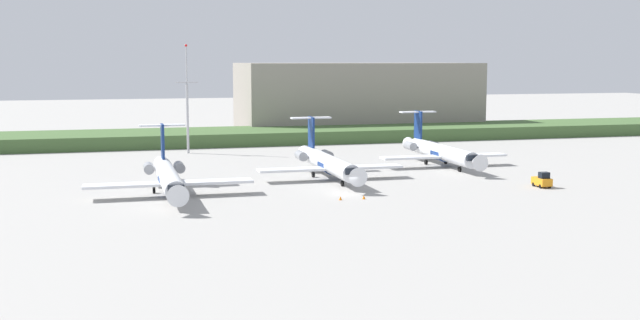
% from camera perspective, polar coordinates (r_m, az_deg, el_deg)
% --- Properties ---
extents(ground_plane, '(500.00, 500.00, 0.00)m').
position_cam_1_polar(ground_plane, '(137.46, -1.66, -0.45)').
color(ground_plane, '#9E9B96').
extents(grass_berm, '(320.00, 20.00, 2.87)m').
position_cam_1_polar(grass_berm, '(178.05, -4.79, 1.77)').
color(grass_berm, '#426033').
rests_on(grass_berm, ground).
extents(regional_jet_nearest, '(22.81, 31.00, 9.00)m').
position_cam_1_polar(regional_jet_nearest, '(110.06, -10.98, -1.20)').
color(regional_jet_nearest, silver).
rests_on(regional_jet_nearest, ground).
extents(regional_jet_second, '(22.81, 31.00, 9.00)m').
position_cam_1_polar(regional_jet_second, '(122.96, 0.57, -0.18)').
color(regional_jet_second, silver).
rests_on(regional_jet_second, ground).
extents(regional_jet_third, '(22.81, 31.00, 9.00)m').
position_cam_1_polar(regional_jet_third, '(139.50, 8.74, 0.63)').
color(regional_jet_third, silver).
rests_on(regional_jet_third, ground).
extents(antenna_mast, '(4.40, 0.50, 21.58)m').
position_cam_1_polar(antenna_mast, '(157.96, -9.63, 3.73)').
color(antenna_mast, '#B2B2B7').
rests_on(antenna_mast, ground).
extents(distant_hangar, '(60.49, 27.84, 17.71)m').
position_cam_1_polar(distant_hangar, '(205.31, 2.67, 4.60)').
color(distant_hangar, gray).
rests_on(distant_hangar, ground).
extents(baggage_tug, '(1.72, 3.20, 2.30)m').
position_cam_1_polar(baggage_tug, '(119.21, 15.86, -1.44)').
color(baggage_tug, orange).
rests_on(baggage_tug, ground).
extents(safety_cone_front_marker, '(0.44, 0.44, 0.55)m').
position_cam_1_polar(safety_cone_front_marker, '(104.37, 1.50, -2.79)').
color(safety_cone_front_marker, orange).
rests_on(safety_cone_front_marker, ground).
extents(safety_cone_mid_marker, '(0.44, 0.44, 0.55)m').
position_cam_1_polar(safety_cone_mid_marker, '(105.22, 3.21, -2.71)').
color(safety_cone_mid_marker, orange).
rests_on(safety_cone_mid_marker, ground).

